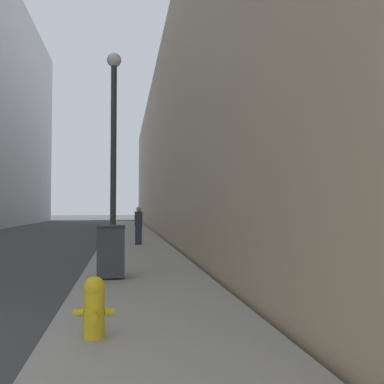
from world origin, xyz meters
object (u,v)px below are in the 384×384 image
Objects in this scene: trash_bin at (111,251)px; pedestrian_on_sidewalk at (138,225)px; fire_hydrant at (94,306)px; lamppost at (114,145)px.

trash_bin is 8.94m from pedestrian_on_sidewalk.
pedestrian_on_sidewalk is (0.93, 8.89, 0.22)m from trash_bin.
trash_bin is at bearing -95.98° from pedestrian_on_sidewalk.
fire_hydrant is 0.63× the size of trash_bin.
trash_bin is at bearing -89.56° from lamppost.
fire_hydrant is at bearing -90.49° from lamppost.
fire_hydrant is at bearing -94.29° from pedestrian_on_sidewalk.
lamppost reaches higher than pedestrian_on_sidewalk.
pedestrian_on_sidewalk is at bearing 85.71° from fire_hydrant.
lamppost is 3.66× the size of pedestrian_on_sidewalk.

